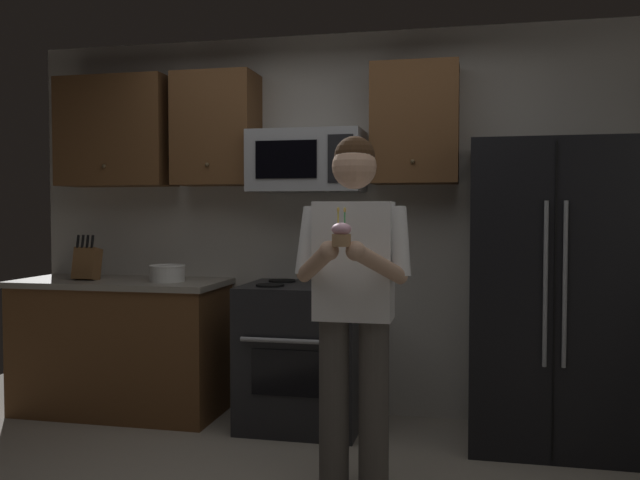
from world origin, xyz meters
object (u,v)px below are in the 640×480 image
microwave (307,161)px  cupcake (341,234)px  person (354,292)px  oven_range (303,355)px  knife_block (87,263)px  refrigerator (547,294)px  bowl_large_white (167,273)px

microwave → cupcake: size_ratio=4.26×
person → cupcake: 0.44m
oven_range → knife_block: knife_block is taller
refrigerator → person: 1.37m
refrigerator → bowl_large_white: (-2.44, 0.02, 0.08)m
refrigerator → cupcake: refrigerator is taller
knife_block → cupcake: bearing=-32.0°
person → cupcake: person is taller
knife_block → bowl_large_white: knife_block is taller
oven_range → refrigerator: 1.56m
microwave → bowl_large_white: microwave is taller
oven_range → bowl_large_white: bowl_large_white is taller
knife_block → person: size_ratio=0.18×
bowl_large_white → oven_range: bearing=1.2°
microwave → person: (0.49, -1.08, -0.72)m
microwave → person: size_ratio=0.42×
microwave → bowl_large_white: (-0.94, -0.14, -0.74)m
microwave → knife_block: size_ratio=2.31×
refrigerator → knife_block: bearing=179.8°
person → cupcake: size_ratio=10.13×
bowl_large_white → refrigerator: bearing=-0.5°
refrigerator → person: (-1.01, -0.92, 0.10)m
bowl_large_white → cupcake: bearing=-41.7°
cupcake → knife_block: bearing=148.0°
bowl_large_white → microwave: bearing=8.4°
microwave → knife_block: (-1.53, -0.15, -0.69)m
oven_range → person: person is taller
bowl_large_white → cupcake: cupcake is taller
person → cupcake: (0.00, -0.33, 0.30)m
bowl_large_white → person: size_ratio=0.14×
oven_range → cupcake: (0.49, -1.29, 0.83)m
oven_range → refrigerator: (1.50, -0.04, 0.44)m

